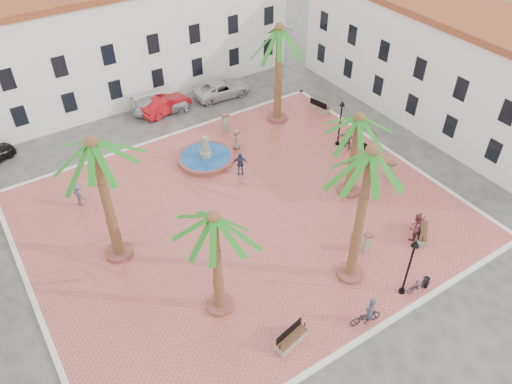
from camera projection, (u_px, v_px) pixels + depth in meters
ground at (243, 217)px, 32.01m from camera, size 120.00×120.00×0.00m
plaza at (243, 216)px, 31.96m from camera, size 26.00×22.00×0.15m
kerb_n at (169, 136)px, 39.03m from camera, size 26.30×0.30×0.16m
kerb_s at (359, 340)px, 24.89m from camera, size 26.30×0.30×0.16m
kerb_e at (390, 152)px, 37.41m from camera, size 0.30×22.30×0.16m
kerb_w at (36, 306)px, 26.51m from camera, size 0.30×22.30×0.16m
building_north at (116, 39)px, 41.81m from camera, size 30.40×7.40×9.50m
building_east at (446, 64)px, 38.79m from camera, size 7.40×26.40×9.00m
fountain at (206, 157)px, 36.26m from camera, size 4.14×4.14×2.14m
palm_nw at (95, 157)px, 24.82m from camera, size 5.32×5.32×8.29m
palm_sw at (214, 230)px, 22.81m from camera, size 4.73×4.73×6.73m
palm_s at (370, 166)px, 23.21m from camera, size 5.04×5.04×8.86m
palm_e at (358, 128)px, 30.51m from camera, size 5.07×5.07×6.15m
palm_ne at (279, 39)px, 36.54m from camera, size 5.37×5.37×8.02m
bench_s at (292, 339)px, 24.54m from camera, size 1.97×0.94×1.00m
bench_se at (422, 232)px, 30.26m from camera, size 1.91×1.76×1.05m
bench_e at (363, 149)px, 37.01m from camera, size 0.86×2.03×1.04m
bench_ne at (319, 107)px, 41.76m from camera, size 0.93×1.90×0.96m
lamppost_s at (411, 258)px, 25.42m from camera, size 0.43×0.43×3.98m
lamppost_e at (341, 116)px, 36.43m from camera, size 0.40×0.40×3.72m
bollard_se at (367, 242)px, 29.10m from camera, size 0.57×0.57×1.30m
bollard_n at (225, 122)px, 38.96m from camera, size 0.58×0.58×1.52m
bollard_e at (390, 171)px, 34.34m from camera, size 0.49×0.49×1.35m
litter_bin at (426, 282)px, 27.24m from camera, size 0.34×0.34×0.66m
cyclist_a at (370, 311)px, 25.12m from camera, size 0.73×0.58×1.74m
bicycle_a at (365, 317)px, 25.34m from camera, size 1.84×0.99×0.92m
cyclist_b at (415, 227)px, 29.65m from camera, size 0.99×0.79×1.95m
bicycle_b at (419, 285)px, 26.92m from camera, size 1.60×0.68×0.93m
pedestrian_fountain_a at (237, 139)px, 37.11m from camera, size 0.94×0.82×1.63m
pedestrian_fountain_b at (240, 164)px, 34.65m from camera, size 1.12×0.84×1.77m
pedestrian_north at (79, 194)px, 32.16m from camera, size 1.03×1.28×1.74m
pedestrian_east at (348, 138)px, 37.18m from camera, size 0.96×1.60×1.64m
car_red at (166, 104)px, 41.54m from camera, size 4.58×2.40×1.43m
car_silver at (160, 104)px, 41.63m from camera, size 5.07×3.04×1.38m
car_white at (222, 89)px, 43.64m from camera, size 5.12×2.57×1.39m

